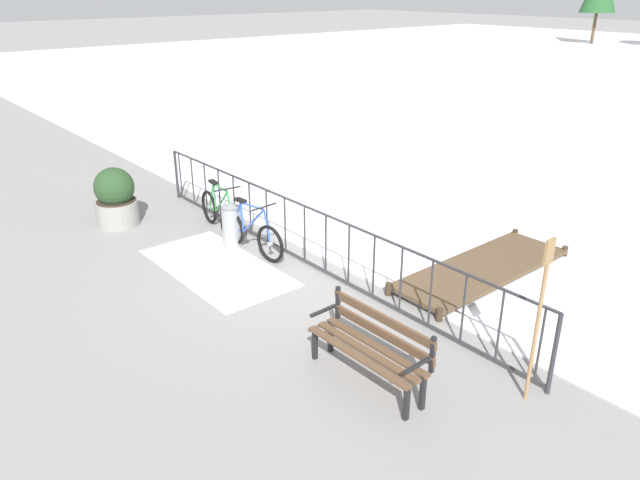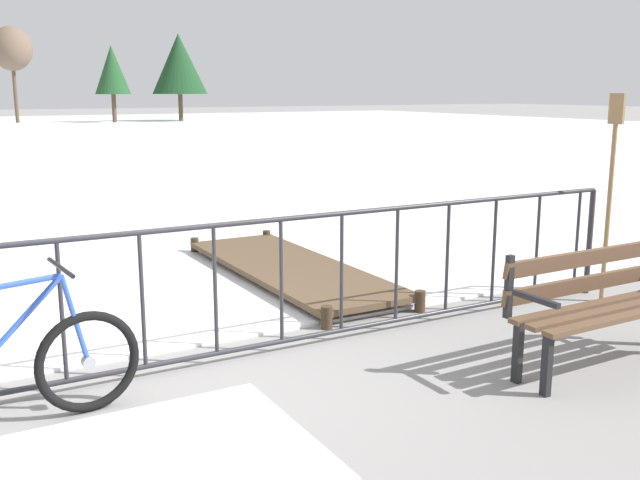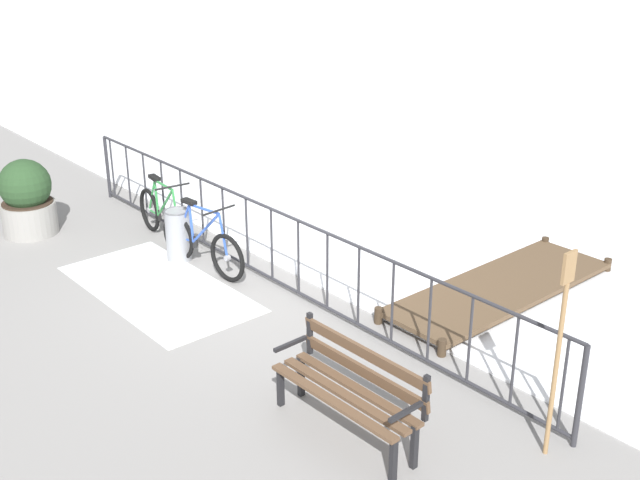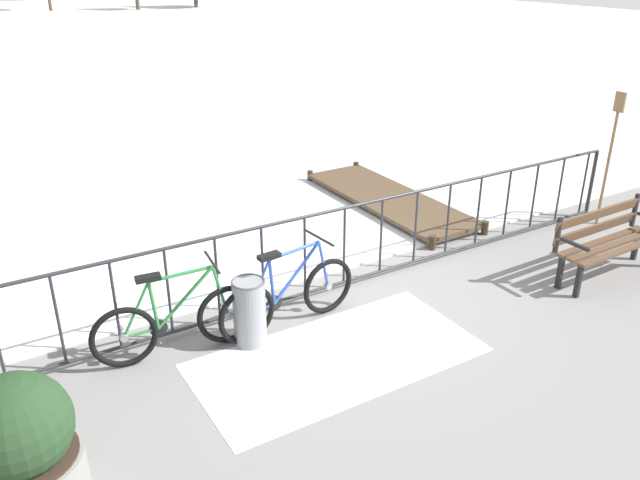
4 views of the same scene
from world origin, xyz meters
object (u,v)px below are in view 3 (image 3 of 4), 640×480
(trash_bin, at_px, (178,235))
(oar_upright, at_px, (559,343))
(bicycle_second, at_px, (202,244))
(planter_with_shrub, at_px, (27,199))
(bicycle_near_railing, at_px, (164,218))
(park_bench, at_px, (352,384))

(trash_bin, height_order, oar_upright, oar_upright)
(bicycle_second, distance_m, planter_with_shrub, 3.07)
(bicycle_near_railing, relative_size, park_bench, 1.06)
(trash_bin, bearing_deg, park_bench, -11.19)
(bicycle_second, relative_size, oar_upright, 0.86)
(bicycle_second, bearing_deg, bicycle_near_railing, 174.13)
(bicycle_second, distance_m, oar_upright, 5.44)
(bicycle_near_railing, xyz_separation_m, bicycle_second, (1.21, -0.12, 0.00))
(trash_bin, bearing_deg, planter_with_shrub, -153.03)
(bicycle_second, xyz_separation_m, planter_with_shrub, (-2.80, -1.24, 0.18))
(trash_bin, distance_m, oar_upright, 5.93)
(bicycle_second, height_order, park_bench, bicycle_second)
(planter_with_shrub, bearing_deg, oar_upright, 9.60)
(park_bench, xyz_separation_m, trash_bin, (-4.48, 0.89, -0.14))
(bicycle_near_railing, distance_m, park_bench, 5.30)
(bicycle_second, height_order, oar_upright, oar_upright)
(park_bench, distance_m, trash_bin, 4.57)
(planter_with_shrub, xyz_separation_m, trash_bin, (2.31, 1.17, -0.18))
(bicycle_near_railing, xyz_separation_m, park_bench, (5.19, -1.08, 0.14))
(planter_with_shrub, height_order, oar_upright, oar_upright)
(planter_with_shrub, relative_size, oar_upright, 0.58)
(bicycle_second, bearing_deg, oar_upright, 1.55)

